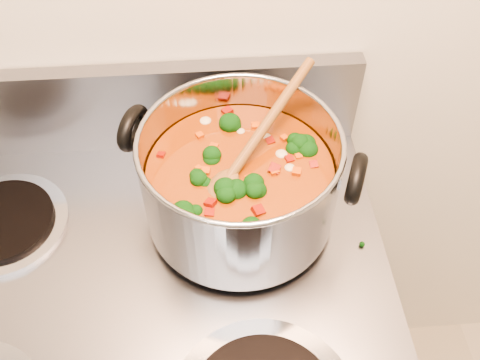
{
  "coord_description": "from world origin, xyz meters",
  "views": [
    {
      "loc": [
        0.18,
        0.8,
        1.6
      ],
      "look_at": [
        0.21,
        1.3,
        1.01
      ],
      "focal_mm": 40.0,
      "sensor_mm": 36.0,
      "label": 1
    }
  ],
  "objects": [
    {
      "name": "stockpot",
      "position": [
        0.21,
        1.3,
        1.01
      ],
      "size": [
        0.34,
        0.29,
        0.17
      ],
      "rotation": [
        0.0,
        0.0,
        -0.38
      ],
      "color": "#A5A5AD",
      "rests_on": "electric_range"
    },
    {
      "name": "wooden_spoon",
      "position": [
        0.22,
        1.31,
        1.05
      ],
      "size": [
        0.19,
        0.22,
        0.1
      ],
      "rotation": [
        0.0,
        0.0,
        0.87
      ],
      "color": "brown",
      "rests_on": "stockpot"
    },
    {
      "name": "cooktop_crumbs",
      "position": [
        0.35,
        1.4,
        0.92
      ],
      "size": [
        0.14,
        0.12,
        0.01
      ],
      "color": "black",
      "rests_on": "electric_range"
    }
  ]
}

